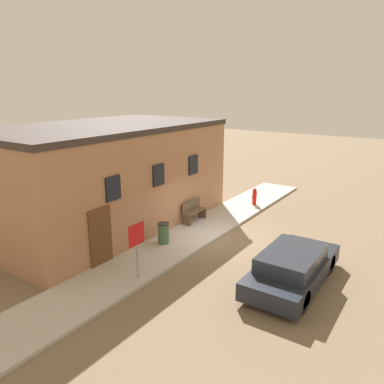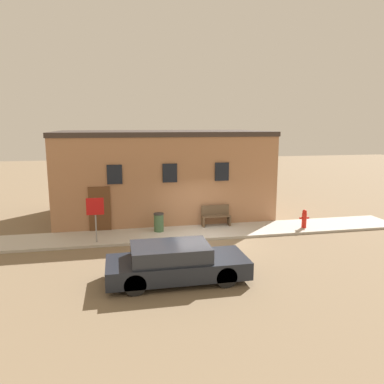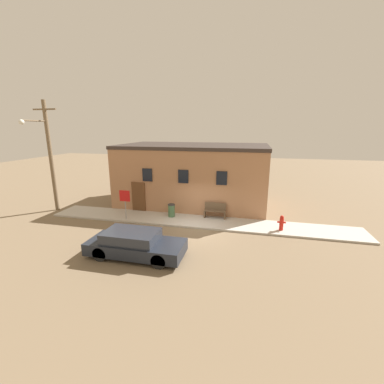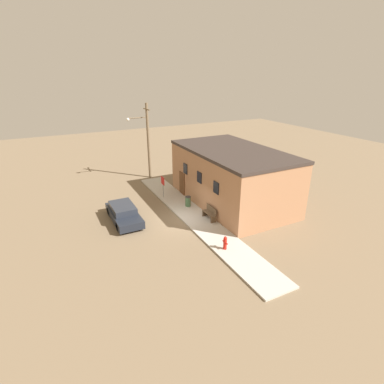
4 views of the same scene
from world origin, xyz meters
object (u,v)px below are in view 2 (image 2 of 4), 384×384
object	(u,v)px
trash_bin	(159,222)
bench	(216,216)
stop_sign	(95,211)
fire_hydrant	(304,219)
parked_car	(175,263)

from	to	relation	value
trash_bin	bench	bearing A→B (deg)	8.87
bench	stop_sign	bearing A→B (deg)	-164.59
stop_sign	trash_bin	size ratio (longest dim) A/B	2.22
fire_hydrant	stop_sign	distance (m)	9.80
bench	trash_bin	bearing A→B (deg)	-171.13
fire_hydrant	trash_bin	distance (m)	7.01
parked_car	trash_bin	bearing A→B (deg)	89.16
bench	trash_bin	distance (m)	2.92
parked_car	bench	bearing A→B (deg)	63.28
stop_sign	trash_bin	world-z (taller)	stop_sign
stop_sign	trash_bin	bearing A→B (deg)	21.77
stop_sign	parked_car	world-z (taller)	stop_sign
parked_car	fire_hydrant	bearing A→B (deg)	33.33
fire_hydrant	parked_car	world-z (taller)	parked_car
fire_hydrant	trash_bin	xyz separation A→B (m)	(-6.96, 0.80, -0.01)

